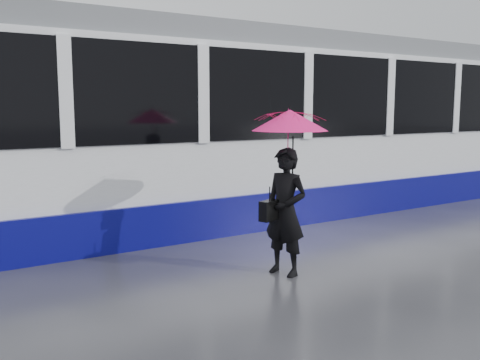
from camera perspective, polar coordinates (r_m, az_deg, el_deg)
ground at (r=6.49m, az=-10.78°, el=-10.43°), size 90.00×90.00×0.00m
rails at (r=8.77m, az=-16.95°, el=-5.75°), size 34.00×1.51×0.02m
woman at (r=6.43m, az=4.86°, el=-3.40°), size 0.52×0.65×1.54m
umbrella at (r=6.35m, az=5.31°, el=4.79°), size 1.14×1.14×1.04m
handbag at (r=6.31m, az=3.17°, el=-3.25°), size 0.30×0.20×0.42m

